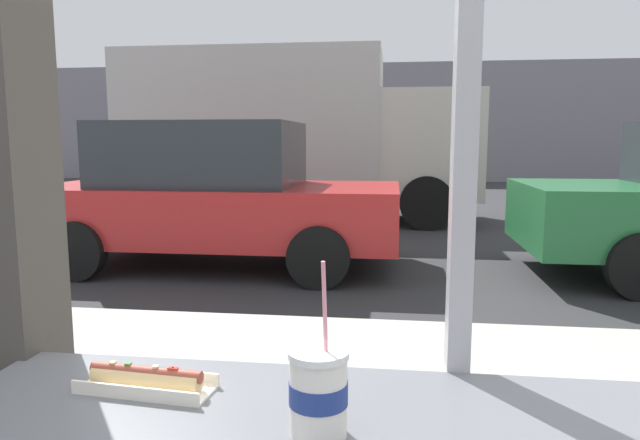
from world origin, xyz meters
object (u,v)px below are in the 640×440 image
hotdog_tray_far (146,379)px  parked_car_red (214,194)px  soda_cup_left (318,391)px  box_truck (292,131)px

hotdog_tray_far → parked_car_red: parked_car_red is taller
soda_cup_left → parked_car_red: (-1.97, 5.56, -0.20)m
hotdog_tray_far → box_truck: size_ratio=0.04×
soda_cup_left → box_truck: box_truck is taller
parked_car_red → box_truck: bearing=87.5°
hotdog_tray_far → parked_car_red: 5.66m
soda_cup_left → box_truck: bearing=100.4°
hotdog_tray_far → box_truck: 9.73m
soda_cup_left → parked_car_red: 5.90m
parked_car_red → box_truck: box_truck is taller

